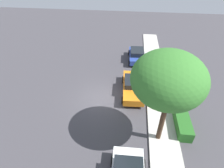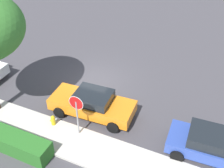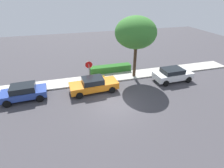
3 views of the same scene
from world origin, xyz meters
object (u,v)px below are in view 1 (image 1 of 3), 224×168
at_px(stop_sign, 153,78).
at_px(street_tree_near_corner, 168,79).
at_px(parked_car_orange, 133,86).
at_px(fire_hydrant, 152,101).
at_px(parked_car_blue, 137,55).

distance_m(stop_sign, street_tree_near_corner, 5.88).
distance_m(parked_car_orange, fire_hydrant, 2.25).
relative_size(parked_car_blue, fire_hydrant, 5.49).
bearing_deg(fire_hydrant, stop_sign, -179.68).
relative_size(parked_car_orange, street_tree_near_corner, 0.71).
distance_m(parked_car_blue, fire_hydrant, 7.78).
bearing_deg(fire_hydrant, street_tree_near_corner, 0.55).
bearing_deg(parked_car_blue, parked_car_orange, -2.78).
distance_m(stop_sign, fire_hydrant, 2.02).
xyz_separation_m(stop_sign, parked_car_orange, (0.11, -1.71, -0.98)).
relative_size(stop_sign, fire_hydrant, 3.48).
bearing_deg(stop_sign, fire_hydrant, 0.32).
height_order(stop_sign, parked_car_orange, stop_sign).
relative_size(parked_car_orange, fire_hydrant, 6.53).
height_order(stop_sign, parked_car_blue, stop_sign).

